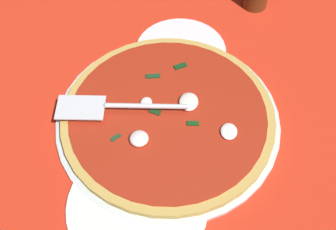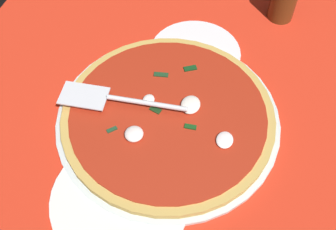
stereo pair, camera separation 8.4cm
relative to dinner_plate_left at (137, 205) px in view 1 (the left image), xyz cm
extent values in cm
cube|color=red|center=(17.27, -4.11, -1.00)|extent=(103.68, 103.68, 0.80)
cube|color=white|center=(1.32, -28.04, -0.55)|extent=(7.98, 7.98, 0.10)
cube|color=white|center=(1.32, -12.09, -0.55)|extent=(7.98, 7.98, 0.10)
cube|color=white|center=(1.32, 3.86, -0.55)|extent=(7.98, 7.98, 0.10)
cube|color=silver|center=(1.32, 19.81, -0.55)|extent=(7.98, 7.98, 0.10)
cube|color=silver|center=(9.29, -20.06, -0.55)|extent=(7.98, 7.98, 0.10)
cube|color=silver|center=(9.29, -4.11, -0.55)|extent=(7.98, 7.98, 0.10)
cube|color=white|center=(9.29, 11.84, -0.55)|extent=(7.98, 7.98, 0.10)
cube|color=silver|center=(9.29, 27.79, -0.55)|extent=(7.98, 7.98, 0.10)
cube|color=white|center=(17.27, -28.04, -0.55)|extent=(7.98, 7.98, 0.10)
cube|color=silver|center=(17.27, -12.09, -0.55)|extent=(7.98, 7.98, 0.10)
cube|color=white|center=(17.27, 3.86, -0.55)|extent=(7.98, 7.98, 0.10)
cube|color=white|center=(17.27, 19.81, -0.55)|extent=(7.98, 7.98, 0.10)
cube|color=white|center=(25.25, -36.01, -0.55)|extent=(7.98, 7.98, 0.10)
cube|color=silver|center=(25.25, -20.06, -0.55)|extent=(7.98, 7.98, 0.10)
cube|color=silver|center=(25.25, -4.11, -0.55)|extent=(7.98, 7.98, 0.10)
cube|color=silver|center=(25.25, 11.84, -0.55)|extent=(7.98, 7.98, 0.10)
cube|color=white|center=(25.25, 27.79, -0.55)|extent=(7.98, 7.98, 0.10)
cube|color=silver|center=(33.22, -28.04, -0.55)|extent=(7.98, 7.98, 0.10)
cube|color=white|center=(33.22, -12.09, -0.55)|extent=(7.98, 7.98, 0.10)
cube|color=white|center=(33.22, 3.86, -0.55)|extent=(7.98, 7.98, 0.10)
cube|color=white|center=(33.22, 19.81, -0.55)|extent=(7.98, 7.98, 0.10)
cube|color=white|center=(33.22, 35.77, -0.55)|extent=(7.98, 7.98, 0.10)
cube|color=white|center=(41.20, -36.01, -0.55)|extent=(7.98, 7.98, 0.10)
cube|color=white|center=(41.20, -20.06, -0.55)|extent=(7.98, 7.98, 0.10)
cube|color=white|center=(41.20, -4.11, -0.55)|extent=(7.98, 7.98, 0.10)
cube|color=white|center=(41.20, 11.84, -0.55)|extent=(7.98, 7.98, 0.10)
cube|color=white|center=(41.20, 27.79, -0.55)|extent=(7.98, 7.98, 0.10)
cube|color=white|center=(49.17, -28.04, -0.55)|extent=(7.98, 7.98, 0.10)
cube|color=white|center=(49.17, -12.09, -0.55)|extent=(7.98, 7.98, 0.10)
cube|color=white|center=(49.17, 3.86, -0.55)|extent=(7.98, 7.98, 0.10)
cube|color=white|center=(49.17, 19.81, -0.55)|extent=(7.98, 7.98, 0.10)
cube|color=silver|center=(49.17, 35.77, -0.55)|extent=(7.98, 7.98, 0.10)
cube|color=silver|center=(57.15, -36.01, -0.55)|extent=(7.98, 7.98, 0.10)
cube|color=silver|center=(57.15, -20.06, -0.55)|extent=(7.98, 7.98, 0.10)
cube|color=silver|center=(57.15, -4.11, -0.55)|extent=(7.98, 7.98, 0.10)
cylinder|color=silver|center=(19.21, -3.03, 0.06)|extent=(45.41, 45.41, 1.12)
cylinder|color=white|center=(0.00, 0.00, 0.00)|extent=(25.31, 25.31, 1.00)
cylinder|color=white|center=(38.85, -3.47, 0.00)|extent=(20.86, 20.86, 1.00)
cylinder|color=tan|center=(19.21, -3.03, 1.29)|extent=(43.09, 43.09, 1.35)
cylinder|color=#A22512|center=(19.21, -3.03, 2.12)|extent=(39.75, 39.75, 0.30)
ellipsoid|color=white|center=(22.14, -6.88, 2.88)|extent=(4.66, 3.91, 1.22)
ellipsoid|color=white|center=(20.93, 1.64, 2.70)|extent=(2.86, 2.38, 0.87)
ellipsoid|color=white|center=(12.13, 1.60, 2.95)|extent=(3.69, 3.64, 1.37)
ellipsoid|color=white|center=(16.13, -15.29, 2.69)|extent=(3.86, 3.24, 0.83)
cube|color=#1C3D20|center=(28.34, 1.35, 2.42)|extent=(1.68, 3.23, 0.30)
cube|color=#113A18|center=(31.94, -4.11, 2.42)|extent=(2.51, 3.04, 0.30)
cube|color=#183919|center=(19.18, -0.40, 2.42)|extent=(1.80, 2.55, 0.30)
cube|color=#1D4025|center=(12.11, 6.18, 2.42)|extent=(2.05, 2.02, 0.30)
cube|color=#134016|center=(17.02, -8.22, 2.42)|extent=(1.23, 2.43, 0.30)
cube|color=silver|center=(17.66, 14.15, 3.79)|extent=(6.89, 10.11, 0.30)
cylinder|color=silver|center=(19.05, 1.28, 4.14)|extent=(2.75, 16.37, 1.00)
camera|label=1|loc=(-29.21, -9.29, 70.29)|focal=44.78mm
camera|label=2|loc=(-27.41, -17.52, 70.29)|focal=44.78mm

